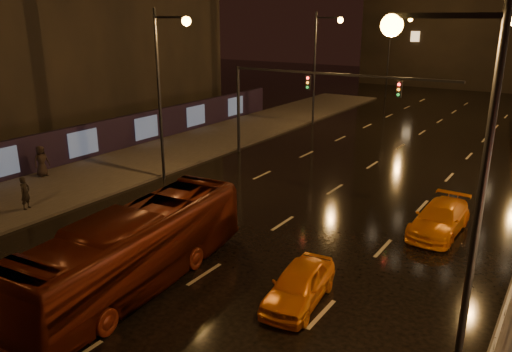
# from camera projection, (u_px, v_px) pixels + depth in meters

# --- Properties ---
(ground) EXTENTS (140.00, 140.00, 0.00)m
(ground) POSITION_uv_depth(u_px,v_px,m) (361.00, 172.00, 32.03)
(ground) COLOR black
(ground) RESTS_ON ground
(sidewalk_left) EXTENTS (7.00, 70.00, 0.15)m
(sidewalk_left) POSITION_uv_depth(u_px,v_px,m) (153.00, 158.00, 35.06)
(sidewalk_left) COLOR #38332D
(sidewalk_left) RESTS_ON ground
(hoarding_left) EXTENTS (0.30, 46.00, 2.50)m
(hoarding_left) POSITION_uv_depth(u_px,v_px,m) (81.00, 143.00, 34.25)
(hoarding_left) COLOR black
(hoarding_left) RESTS_ON ground
(traffic_signal) EXTENTS (15.31, 0.32, 6.20)m
(traffic_signal) POSITION_uv_depth(u_px,v_px,m) (294.00, 92.00, 33.24)
(traffic_signal) COLOR black
(traffic_signal) RESTS_ON ground
(streetlight_right) EXTENTS (2.64, 0.50, 10.00)m
(streetlight_right) POSITION_uv_depth(u_px,v_px,m) (453.00, 160.00, 11.07)
(streetlight_right) COLOR black
(streetlight_right) RESTS_ON ground
(bus_red) EXTENTS (3.52, 10.82, 2.96)m
(bus_red) POSITION_uv_depth(u_px,v_px,m) (136.00, 249.00, 18.01)
(bus_red) COLOR #4D160B
(bus_red) RESTS_ON ground
(taxi_near) EXTENTS (2.08, 4.16, 1.36)m
(taxi_near) POSITION_uv_depth(u_px,v_px,m) (299.00, 285.00, 17.17)
(taxi_near) COLOR orange
(taxi_near) RESTS_ON ground
(taxi_far) EXTENTS (2.07, 4.79, 1.38)m
(taxi_far) POSITION_uv_depth(u_px,v_px,m) (440.00, 219.00, 22.83)
(taxi_far) COLOR orange
(taxi_far) RESTS_ON ground
(pedestrian_a) EXTENTS (0.57, 0.71, 1.68)m
(pedestrian_a) POSITION_uv_depth(u_px,v_px,m) (25.00, 193.00, 25.25)
(pedestrian_a) COLOR black
(pedestrian_a) RESTS_ON sidewalk_left
(pedestrian_c) EXTENTS (0.71, 1.00, 1.91)m
(pedestrian_c) POSITION_uv_depth(u_px,v_px,m) (41.00, 161.00, 30.52)
(pedestrian_c) COLOR black
(pedestrian_c) RESTS_ON sidewalk_left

